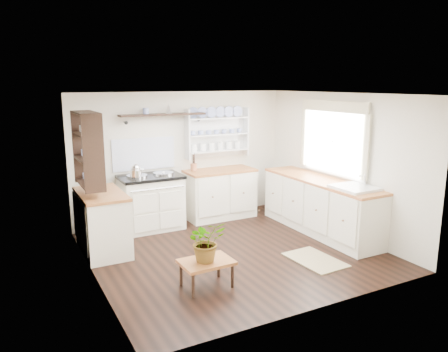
# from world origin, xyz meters

# --- Properties ---
(floor) EXTENTS (4.00, 3.80, 0.01)m
(floor) POSITION_xyz_m (0.00, 0.00, 0.00)
(floor) COLOR black
(floor) RESTS_ON ground
(wall_back) EXTENTS (4.00, 0.02, 2.30)m
(wall_back) POSITION_xyz_m (0.00, 1.90, 1.15)
(wall_back) COLOR beige
(wall_back) RESTS_ON ground
(wall_right) EXTENTS (0.02, 3.80, 2.30)m
(wall_right) POSITION_xyz_m (2.00, 0.00, 1.15)
(wall_right) COLOR beige
(wall_right) RESTS_ON ground
(wall_left) EXTENTS (0.02, 3.80, 2.30)m
(wall_left) POSITION_xyz_m (-2.00, 0.00, 1.15)
(wall_left) COLOR beige
(wall_left) RESTS_ON ground
(ceiling) EXTENTS (4.00, 3.80, 0.01)m
(ceiling) POSITION_xyz_m (0.00, 0.00, 2.30)
(ceiling) COLOR white
(ceiling) RESTS_ON wall_back
(window) EXTENTS (0.08, 1.55, 1.22)m
(window) POSITION_xyz_m (1.95, 0.15, 1.56)
(window) COLOR white
(window) RESTS_ON wall_right
(aga_cooker) EXTENTS (1.04, 0.72, 0.96)m
(aga_cooker) POSITION_xyz_m (-0.73, 1.57, 0.47)
(aga_cooker) COLOR white
(aga_cooker) RESTS_ON floor
(back_cabinets) EXTENTS (1.27, 0.63, 0.90)m
(back_cabinets) POSITION_xyz_m (0.60, 1.60, 0.46)
(back_cabinets) COLOR silver
(back_cabinets) RESTS_ON floor
(right_cabinets) EXTENTS (0.62, 2.43, 0.90)m
(right_cabinets) POSITION_xyz_m (1.70, 0.10, 0.46)
(right_cabinets) COLOR silver
(right_cabinets) RESTS_ON floor
(belfast_sink) EXTENTS (0.55, 0.60, 0.45)m
(belfast_sink) POSITION_xyz_m (1.70, -0.65, 0.80)
(belfast_sink) COLOR white
(belfast_sink) RESTS_ON right_cabinets
(left_cabinets) EXTENTS (0.62, 1.13, 0.90)m
(left_cabinets) POSITION_xyz_m (-1.70, 0.90, 0.46)
(left_cabinets) COLOR silver
(left_cabinets) RESTS_ON floor
(plate_rack) EXTENTS (1.20, 0.22, 0.90)m
(plate_rack) POSITION_xyz_m (0.65, 1.86, 1.56)
(plate_rack) COLOR white
(plate_rack) RESTS_ON wall_back
(high_shelf) EXTENTS (1.50, 0.29, 0.16)m
(high_shelf) POSITION_xyz_m (-0.40, 1.78, 1.91)
(high_shelf) COLOR black
(high_shelf) RESTS_ON wall_back
(left_shelving) EXTENTS (0.28, 0.80, 1.05)m
(left_shelving) POSITION_xyz_m (-1.84, 0.90, 1.55)
(left_shelving) COLOR black
(left_shelving) RESTS_ON wall_left
(kettle) EXTENTS (0.19, 0.19, 0.23)m
(kettle) POSITION_xyz_m (-1.01, 1.45, 1.04)
(kettle) COLOR silver
(kettle) RESTS_ON aga_cooker
(utensil_crock) EXTENTS (0.11, 0.11, 0.13)m
(utensil_crock) POSITION_xyz_m (0.11, 1.68, 0.98)
(utensil_crock) COLOR #AC643F
(utensil_crock) RESTS_ON back_cabinets
(center_table) EXTENTS (0.64, 0.46, 0.34)m
(center_table) POSITION_xyz_m (-0.84, -0.85, 0.30)
(center_table) COLOR brown
(center_table) RESTS_ON floor
(potted_plant) EXTENTS (0.48, 0.42, 0.50)m
(potted_plant) POSITION_xyz_m (-0.84, -0.85, 0.59)
(potted_plant) COLOR #3F7233
(potted_plant) RESTS_ON center_table
(floor_rug) EXTENTS (0.59, 0.88, 0.02)m
(floor_rug) POSITION_xyz_m (0.86, -0.84, 0.01)
(floor_rug) COLOR olive
(floor_rug) RESTS_ON floor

